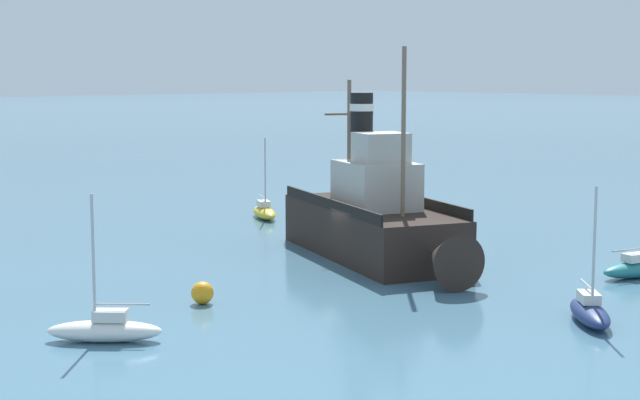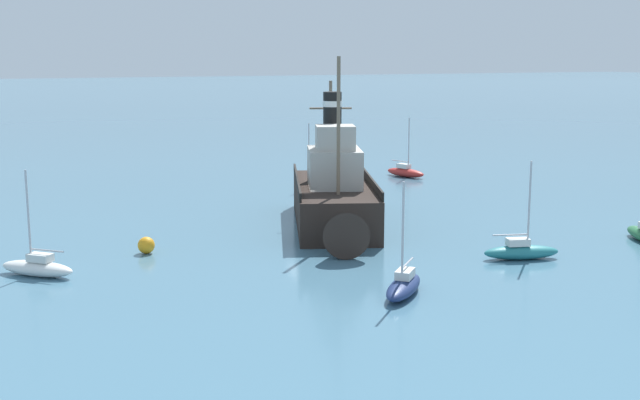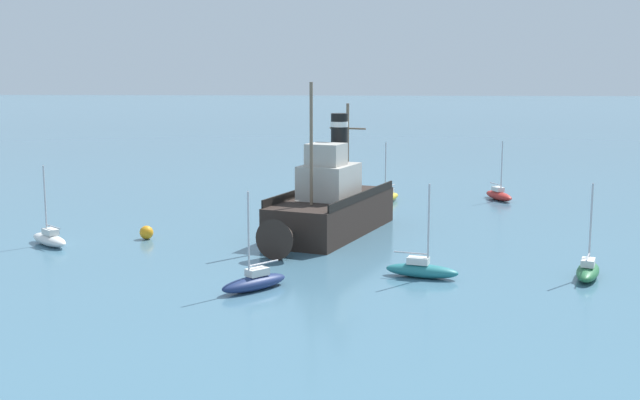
# 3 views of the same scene
# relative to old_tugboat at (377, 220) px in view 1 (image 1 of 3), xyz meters

# --- Properties ---
(ground_plane) EXTENTS (600.00, 600.00, 0.00)m
(ground_plane) POSITION_rel_old_tugboat_xyz_m (1.51, 0.15, -1.83)
(ground_plane) COLOR #477289
(old_tugboat) EXTENTS (8.22, 14.69, 9.90)m
(old_tugboat) POSITION_rel_old_tugboat_xyz_m (0.00, 0.00, 0.00)
(old_tugboat) COLOR #2D231E
(old_tugboat) RESTS_ON ground
(sailboat_red) EXTENTS (2.33, 3.95, 4.90)m
(sailboat_red) POSITION_rel_old_tugboat_xyz_m (-13.31, -15.28, -1.40)
(sailboat_red) COLOR #B22823
(sailboat_red) RESTS_ON ground
(sailboat_navy) EXTENTS (3.42, 3.51, 4.90)m
(sailboat_navy) POSITION_rel_old_tugboat_xyz_m (2.87, 13.48, -1.40)
(sailboat_navy) COLOR navy
(sailboat_navy) RESTS_ON ground
(sailboat_teal) EXTENTS (3.96, 2.11, 4.90)m
(sailboat_teal) POSITION_rel_old_tugboat_xyz_m (-5.40, 10.53, -1.40)
(sailboat_teal) COLOR #23757A
(sailboat_teal) RESTS_ON ground
(sailboat_white) EXTENTS (3.54, 3.38, 4.90)m
(sailboat_white) POSITION_rel_old_tugboat_xyz_m (16.85, 4.26, -1.40)
(sailboat_white) COLOR white
(sailboat_white) RESTS_ON ground
(sailboat_yellow) EXTENTS (2.65, 3.90, 4.90)m
(sailboat_yellow) POSITION_rel_old_tugboat_xyz_m (-4.03, -13.62, -1.40)
(sailboat_yellow) COLOR gold
(sailboat_yellow) RESTS_ON ground
(mooring_buoy) EXTENTS (0.87, 0.87, 0.87)m
(mooring_buoy) POSITION_rel_old_tugboat_xyz_m (11.44, 2.06, -1.40)
(mooring_buoy) COLOR orange
(mooring_buoy) RESTS_ON ground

